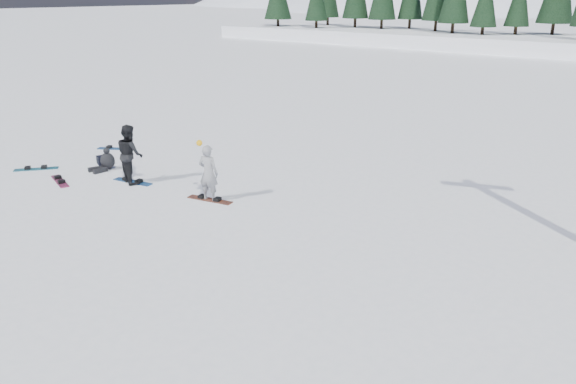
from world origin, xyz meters
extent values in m
plane|color=white|center=(0.00, 0.00, 0.00)|extent=(420.00, 420.00, 0.00)
cube|color=white|center=(0.00, 55.00, -1.00)|extent=(90.00, 14.00, 5.00)
ellipsoid|color=white|center=(-70.00, 170.00, -13.61)|extent=(143.00, 110.00, 49.50)
ellipsoid|color=white|center=(-140.00, 210.00, -14.30)|extent=(169.00, 130.00, 52.00)
cone|color=black|center=(-3.45, 55.00, 5.25)|extent=(3.20, 3.20, 7.50)
imported|color=#96979B|center=(2.15, 0.97, 0.87)|extent=(0.72, 0.57, 1.75)
sphere|color=#FFB00D|center=(1.95, 0.85, 1.81)|extent=(0.18, 0.18, 0.18)
imported|color=black|center=(-1.15, 0.54, 0.98)|extent=(1.14, 1.00, 1.97)
ellipsoid|color=black|center=(-3.06, 0.89, 0.31)|extent=(0.64, 0.58, 0.59)
sphere|color=black|center=(-3.06, 0.89, 0.68)|extent=(0.23, 0.23, 0.23)
cube|color=black|center=(-2.91, 0.47, 0.08)|extent=(0.17, 0.52, 0.15)
cube|color=black|center=(-3.20, 0.47, 0.08)|extent=(0.31, 0.54, 0.15)
cube|color=black|center=(-3.76, 1.09, 0.15)|extent=(0.53, 0.44, 0.30)
cube|color=brown|center=(2.15, 0.97, 0.01)|extent=(1.52, 0.61, 0.03)
cube|color=#1A4E90|center=(-1.15, 0.54, 0.01)|extent=(1.53, 0.56, 0.03)
cube|color=teal|center=(-5.04, -0.78, 0.01)|extent=(1.15, 1.35, 0.03)
cube|color=#1B5498|center=(-5.18, 2.69, 0.01)|extent=(1.42, 1.04, 0.03)
cube|color=#8D1E4A|center=(-3.10, -0.98, 0.01)|extent=(1.51, 0.72, 0.03)
camera|label=1|loc=(14.18, -10.06, 6.05)|focal=35.00mm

